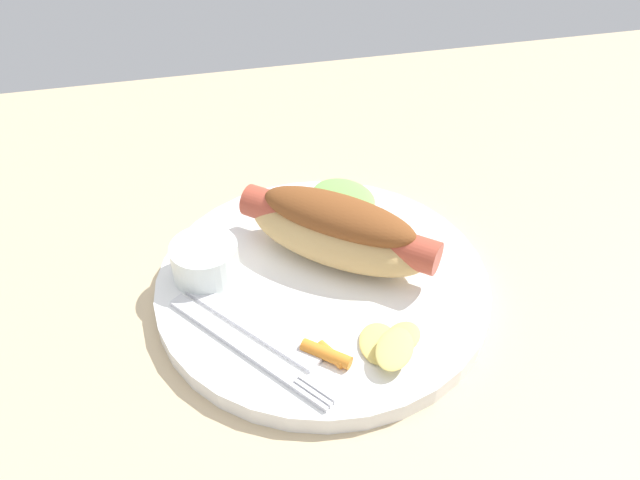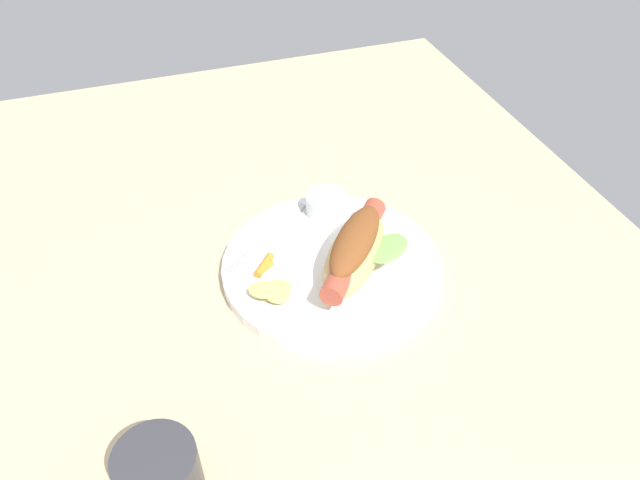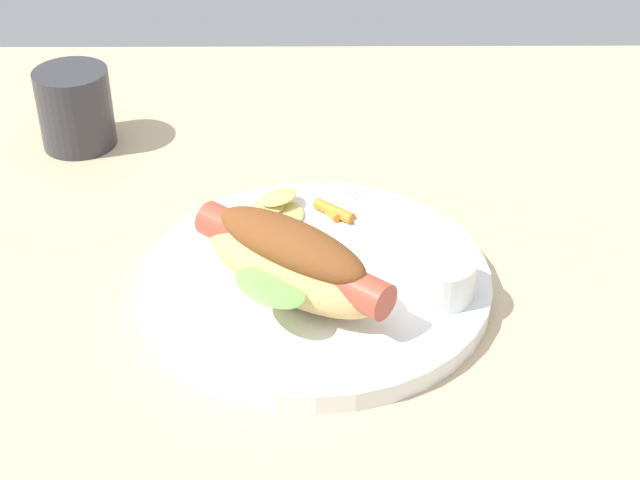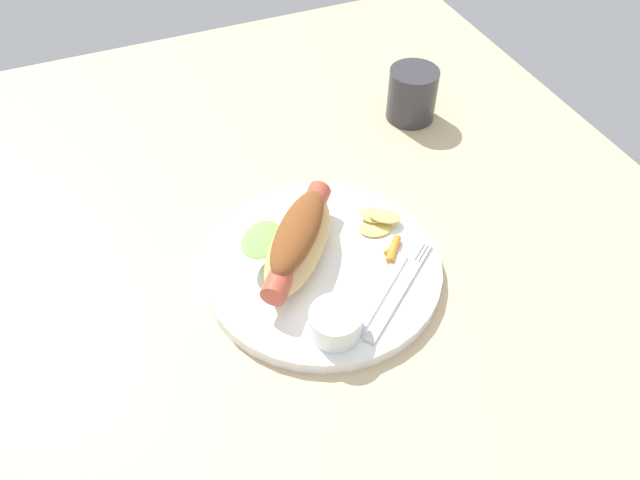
{
  "view_description": "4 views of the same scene",
  "coord_description": "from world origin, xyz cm",
  "px_view_note": "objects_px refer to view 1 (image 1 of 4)",
  "views": [
    {
      "loc": [
        8.67,
        34.77,
        38.62
      ],
      "look_at": [
        -0.1,
        -4.07,
        4.49
      ],
      "focal_mm": 36.55,
      "sensor_mm": 36.0,
      "label": 1
    },
    {
      "loc": [
        -52.12,
        16.66,
        54.34
      ],
      "look_at": [
        -0.47,
        -0.98,
        6.1
      ],
      "focal_mm": 34.66,
      "sensor_mm": 36.0,
      "label": 2
    },
    {
      "loc": [
        -0.32,
        -61.97,
        45.65
      ],
      "look_at": [
        0.04,
        -3.78,
        5.53
      ],
      "focal_mm": 53.65,
      "sensor_mm": 36.0,
      "label": 3
    },
    {
      "loc": [
        42.58,
        -20.84,
        54.91
      ],
      "look_at": [
        0.1,
        -3.07,
        5.69
      ],
      "focal_mm": 34.65,
      "sensor_mm": 36.0,
      "label": 4
    }
  ],
  "objects_px": {
    "hot_dog": "(338,229)",
    "chips_pile": "(390,344)",
    "knife": "(249,324)",
    "plate": "(321,285)",
    "sauce_ramekin": "(205,261)",
    "fork": "(244,346)",
    "carrot_garnish": "(328,354)"
  },
  "relations": [
    {
      "from": "fork",
      "to": "knife",
      "type": "distance_m",
      "value": 0.02
    },
    {
      "from": "knife",
      "to": "carrot_garnish",
      "type": "bearing_deg",
      "value": 10.38
    },
    {
      "from": "hot_dog",
      "to": "fork",
      "type": "xyz_separation_m",
      "value": [
        0.09,
        0.08,
        -0.03
      ]
    },
    {
      "from": "plate",
      "to": "fork",
      "type": "relative_size",
      "value": 2.08
    },
    {
      "from": "plate",
      "to": "hot_dog",
      "type": "height_order",
      "value": "hot_dog"
    },
    {
      "from": "plate",
      "to": "fork",
      "type": "distance_m",
      "value": 0.09
    },
    {
      "from": "fork",
      "to": "carrot_garnish",
      "type": "distance_m",
      "value": 0.06
    },
    {
      "from": "carrot_garnish",
      "to": "fork",
      "type": "bearing_deg",
      "value": -21.47
    },
    {
      "from": "plate",
      "to": "knife",
      "type": "distance_m",
      "value": 0.08
    },
    {
      "from": "plate",
      "to": "carrot_garnish",
      "type": "relative_size",
      "value": 7.68
    },
    {
      "from": "chips_pile",
      "to": "carrot_garnish",
      "type": "xyz_separation_m",
      "value": [
        0.05,
        -0.0,
        -0.0
      ]
    },
    {
      "from": "knife",
      "to": "chips_pile",
      "type": "bearing_deg",
      "value": 25.36
    },
    {
      "from": "plate",
      "to": "carrot_garnish",
      "type": "xyz_separation_m",
      "value": [
        0.01,
        0.08,
        0.01
      ]
    },
    {
      "from": "plate",
      "to": "sauce_ramekin",
      "type": "bearing_deg",
      "value": -15.39
    },
    {
      "from": "plate",
      "to": "knife",
      "type": "bearing_deg",
      "value": 30.52
    },
    {
      "from": "sauce_ramekin",
      "to": "fork",
      "type": "height_order",
      "value": "sauce_ramekin"
    },
    {
      "from": "fork",
      "to": "chips_pile",
      "type": "distance_m",
      "value": 0.11
    },
    {
      "from": "carrot_garnish",
      "to": "sauce_ramekin",
      "type": "bearing_deg",
      "value": -54.37
    },
    {
      "from": "sauce_ramekin",
      "to": "chips_pile",
      "type": "bearing_deg",
      "value": 138.18
    },
    {
      "from": "knife",
      "to": "chips_pile",
      "type": "relative_size",
      "value": 2.15
    },
    {
      "from": "chips_pile",
      "to": "knife",
      "type": "bearing_deg",
      "value": -25.55
    },
    {
      "from": "hot_dog",
      "to": "sauce_ramekin",
      "type": "bearing_deg",
      "value": -141.41
    },
    {
      "from": "sauce_ramekin",
      "to": "chips_pile",
      "type": "height_order",
      "value": "sauce_ramekin"
    },
    {
      "from": "fork",
      "to": "carrot_garnish",
      "type": "relative_size",
      "value": 3.69
    },
    {
      "from": "carrot_garnish",
      "to": "knife",
      "type": "bearing_deg",
      "value": -40.53
    },
    {
      "from": "hot_dog",
      "to": "knife",
      "type": "xyz_separation_m",
      "value": [
        0.08,
        0.06,
        -0.03
      ]
    },
    {
      "from": "fork",
      "to": "carrot_garnish",
      "type": "height_order",
      "value": "carrot_garnish"
    },
    {
      "from": "plate",
      "to": "hot_dog",
      "type": "relative_size",
      "value": 1.71
    },
    {
      "from": "fork",
      "to": "knife",
      "type": "bearing_deg",
      "value": 125.09
    },
    {
      "from": "hot_dog",
      "to": "chips_pile",
      "type": "xyz_separation_m",
      "value": [
        -0.01,
        0.11,
        -0.02
      ]
    },
    {
      "from": "plate",
      "to": "knife",
      "type": "xyz_separation_m",
      "value": [
        0.07,
        0.04,
        0.01
      ]
    },
    {
      "from": "sauce_ramekin",
      "to": "fork",
      "type": "relative_size",
      "value": 0.42
    }
  ]
}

